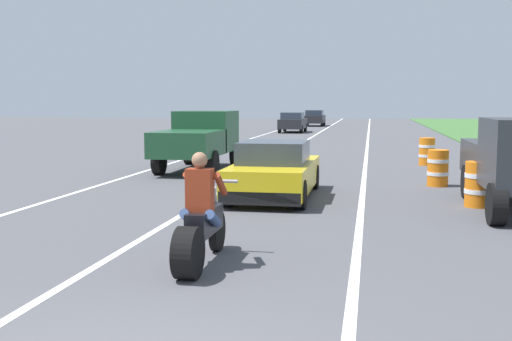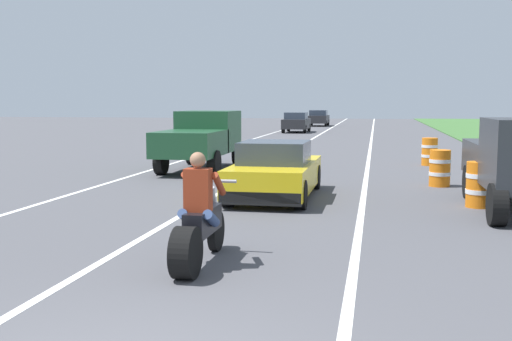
# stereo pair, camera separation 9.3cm
# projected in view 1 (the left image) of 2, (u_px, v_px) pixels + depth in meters

# --- Properties ---
(lane_stripe_left_solid) EXTENTS (0.14, 120.00, 0.01)m
(lane_stripe_left_solid) POSITION_uv_depth(u_px,v_px,m) (188.00, 158.00, 25.30)
(lane_stripe_left_solid) COLOR white
(lane_stripe_left_solid) RESTS_ON ground
(lane_stripe_right_solid) EXTENTS (0.14, 120.00, 0.01)m
(lane_stripe_right_solid) POSITION_uv_depth(u_px,v_px,m) (366.00, 161.00, 23.99)
(lane_stripe_right_solid) COLOR white
(lane_stripe_right_solid) RESTS_ON ground
(lane_stripe_centre_dashed) EXTENTS (0.14, 120.00, 0.01)m
(lane_stripe_centre_dashed) POSITION_uv_depth(u_px,v_px,m) (275.00, 159.00, 24.64)
(lane_stripe_centre_dashed) COLOR white
(lane_stripe_centre_dashed) RESTS_ON ground
(motorcycle_with_rider) EXTENTS (0.70, 2.21, 1.62)m
(motorcycle_with_rider) POSITION_uv_depth(u_px,v_px,m) (200.00, 225.00, 8.58)
(motorcycle_with_rider) COLOR black
(motorcycle_with_rider) RESTS_ON ground
(sports_car_yellow) EXTENTS (1.84, 4.30, 1.37)m
(sports_car_yellow) POSITION_uv_depth(u_px,v_px,m) (274.00, 172.00, 14.82)
(sports_car_yellow) COLOR yellow
(sports_car_yellow) RESTS_ON ground
(pickup_truck_left_lane_dark_green) EXTENTS (2.02, 4.80, 1.98)m
(pickup_truck_left_lane_dark_green) POSITION_uv_depth(u_px,v_px,m) (199.00, 137.00, 20.84)
(pickup_truck_left_lane_dark_green) COLOR #1E4C2D
(pickup_truck_left_lane_dark_green) RESTS_ON ground
(construction_barrel_nearest) EXTENTS (0.58, 0.58, 1.00)m
(construction_barrel_nearest) POSITION_uv_depth(u_px,v_px,m) (478.00, 184.00, 13.52)
(construction_barrel_nearest) COLOR orange
(construction_barrel_nearest) RESTS_ON ground
(construction_barrel_mid) EXTENTS (0.58, 0.58, 1.00)m
(construction_barrel_mid) POSITION_uv_depth(u_px,v_px,m) (438.00, 168.00, 16.84)
(construction_barrel_mid) COLOR orange
(construction_barrel_mid) RESTS_ON ground
(construction_barrel_far) EXTENTS (0.58, 0.58, 1.00)m
(construction_barrel_far) POSITION_uv_depth(u_px,v_px,m) (427.00, 151.00, 22.36)
(construction_barrel_far) COLOR orange
(construction_barrel_far) RESTS_ON ground
(distant_car_far_ahead) EXTENTS (1.80, 4.00, 1.50)m
(distant_car_far_ahead) POSITION_uv_depth(u_px,v_px,m) (293.00, 122.00, 46.25)
(distant_car_far_ahead) COLOR #262628
(distant_car_far_ahead) RESTS_ON ground
(distant_car_further_ahead) EXTENTS (1.80, 4.00, 1.50)m
(distant_car_further_ahead) POSITION_uv_depth(u_px,v_px,m) (315.00, 118.00, 58.08)
(distant_car_further_ahead) COLOR #262628
(distant_car_further_ahead) RESTS_ON ground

